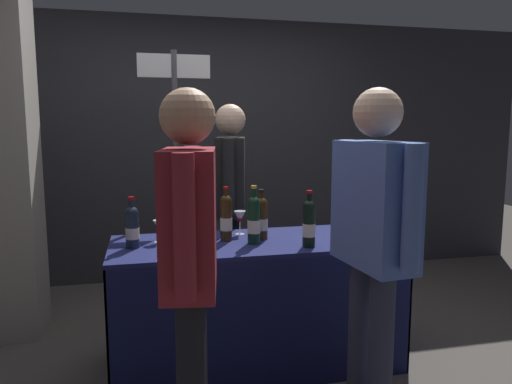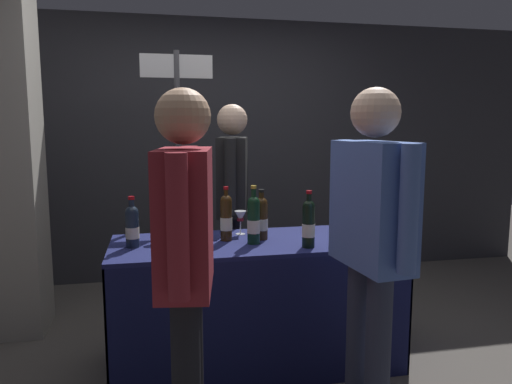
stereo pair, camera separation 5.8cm
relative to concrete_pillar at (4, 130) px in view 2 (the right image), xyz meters
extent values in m
plane|color=#514C47|center=(1.61, -0.85, -1.46)|extent=(12.00, 12.00, 0.00)
cube|color=#2D2D33|center=(1.61, 1.06, -0.21)|extent=(6.69, 0.12, 2.50)
cube|color=gray|center=(0.00, 0.00, 0.00)|extent=(0.44, 0.44, 2.91)
cube|color=#191E51|center=(1.61, -0.85, -0.68)|extent=(1.74, 0.68, 0.02)
cube|color=#141942|center=(1.61, -1.18, -1.07)|extent=(1.74, 0.01, 0.77)
cube|color=#141942|center=(1.61, -0.51, -1.07)|extent=(1.74, 0.01, 0.77)
cube|color=#141942|center=(0.75, -0.85, -1.07)|extent=(0.01, 0.68, 0.77)
cube|color=#141942|center=(2.48, -0.85, -1.07)|extent=(0.01, 0.68, 0.77)
cylinder|color=black|center=(1.88, -1.06, -0.54)|extent=(0.07, 0.07, 0.24)
sphere|color=black|center=(1.88, -1.06, -0.42)|extent=(0.07, 0.07, 0.07)
cylinder|color=black|center=(1.88, -1.06, -0.39)|extent=(0.03, 0.03, 0.07)
cylinder|color=maroon|center=(1.88, -1.06, -0.34)|extent=(0.03, 0.03, 0.02)
cylinder|color=beige|center=(1.88, -1.06, -0.56)|extent=(0.07, 0.07, 0.08)
cylinder|color=#38230F|center=(1.44, -0.80, -0.54)|extent=(0.07, 0.07, 0.25)
sphere|color=#38230F|center=(1.44, -0.80, -0.42)|extent=(0.07, 0.07, 0.07)
cylinder|color=#38230F|center=(1.44, -0.80, -0.38)|extent=(0.03, 0.03, 0.07)
cylinder|color=maroon|center=(1.44, -0.80, -0.34)|extent=(0.03, 0.03, 0.02)
cylinder|color=beige|center=(1.44, -0.80, -0.56)|extent=(0.07, 0.07, 0.08)
cylinder|color=#192333|center=(0.88, -0.86, -0.56)|extent=(0.08, 0.08, 0.20)
sphere|color=#192333|center=(0.88, -0.86, -0.46)|extent=(0.08, 0.08, 0.08)
cylinder|color=#192333|center=(0.88, -0.86, -0.42)|extent=(0.03, 0.03, 0.07)
cylinder|color=maroon|center=(0.88, -0.86, -0.38)|extent=(0.04, 0.04, 0.02)
cylinder|color=beige|center=(0.88, -0.86, -0.58)|extent=(0.08, 0.08, 0.07)
cylinder|color=#192333|center=(2.33, -0.71, -0.54)|extent=(0.07, 0.07, 0.25)
sphere|color=#192333|center=(2.33, -0.71, -0.41)|extent=(0.07, 0.07, 0.07)
cylinder|color=#192333|center=(2.33, -0.71, -0.38)|extent=(0.03, 0.03, 0.08)
cylinder|color=maroon|center=(2.33, -0.71, -0.33)|extent=(0.03, 0.03, 0.02)
cylinder|color=beige|center=(2.33, -0.71, -0.56)|extent=(0.07, 0.07, 0.08)
cylinder|color=black|center=(1.58, -0.91, -0.54)|extent=(0.08, 0.08, 0.25)
sphere|color=black|center=(1.58, -0.91, -0.42)|extent=(0.07, 0.07, 0.07)
cylinder|color=black|center=(1.58, -0.91, -0.37)|extent=(0.03, 0.03, 0.08)
cylinder|color=#B7932D|center=(1.58, -0.91, -0.32)|extent=(0.03, 0.03, 0.02)
cylinder|color=beige|center=(1.58, -0.91, -0.56)|extent=(0.08, 0.08, 0.08)
cylinder|color=black|center=(1.24, -0.72, -0.54)|extent=(0.07, 0.07, 0.24)
sphere|color=black|center=(1.24, -0.72, -0.43)|extent=(0.07, 0.07, 0.07)
cylinder|color=black|center=(1.24, -0.72, -0.38)|extent=(0.03, 0.03, 0.09)
cylinder|color=#B7932D|center=(1.24, -0.72, -0.33)|extent=(0.03, 0.03, 0.02)
cylinder|color=beige|center=(1.24, -0.72, -0.56)|extent=(0.07, 0.07, 0.08)
cylinder|color=#38230F|center=(1.65, -0.82, -0.55)|extent=(0.08, 0.08, 0.22)
sphere|color=#38230F|center=(1.65, -0.82, -0.44)|extent=(0.08, 0.08, 0.08)
cylinder|color=#38230F|center=(1.65, -0.82, -0.41)|extent=(0.03, 0.03, 0.07)
cylinder|color=black|center=(1.65, -0.82, -0.36)|extent=(0.04, 0.04, 0.02)
cylinder|color=beige|center=(1.65, -0.82, -0.57)|extent=(0.08, 0.08, 0.07)
cylinder|color=silver|center=(2.27, -0.94, -0.66)|extent=(0.07, 0.07, 0.00)
cylinder|color=silver|center=(2.27, -0.94, -0.63)|extent=(0.01, 0.01, 0.06)
cone|color=silver|center=(2.27, -0.94, -0.57)|extent=(0.07, 0.07, 0.07)
cylinder|color=#590C19|center=(2.27, -0.94, -0.59)|extent=(0.04, 0.04, 0.02)
cylinder|color=silver|center=(1.04, -0.76, -0.66)|extent=(0.07, 0.07, 0.00)
cylinder|color=silver|center=(1.04, -0.76, -0.62)|extent=(0.01, 0.01, 0.07)
cone|color=silver|center=(1.04, -0.76, -0.56)|extent=(0.08, 0.08, 0.06)
cylinder|color=#590C19|center=(1.04, -0.76, -0.58)|extent=(0.04, 0.04, 0.02)
cylinder|color=silver|center=(1.55, -0.66, -0.66)|extent=(0.06, 0.06, 0.00)
cylinder|color=silver|center=(1.55, -0.66, -0.62)|extent=(0.01, 0.01, 0.08)
cone|color=silver|center=(1.55, -0.66, -0.55)|extent=(0.08, 0.08, 0.07)
cylinder|color=#590C19|center=(1.55, -0.66, -0.56)|extent=(0.04, 0.04, 0.02)
cylinder|color=slate|center=(1.28, -0.94, -0.58)|extent=(0.10, 0.10, 0.18)
cylinder|color=#38722D|center=(1.26, -0.93, -0.48)|extent=(0.03, 0.02, 0.18)
ellipsoid|color=red|center=(1.28, -0.92, -0.39)|extent=(0.03, 0.03, 0.05)
cylinder|color=#38722D|center=(1.28, -0.93, -0.48)|extent=(0.03, 0.01, 0.20)
ellipsoid|color=gold|center=(1.27, -0.93, -0.38)|extent=(0.03, 0.03, 0.05)
cylinder|color=#38722D|center=(1.28, -0.95, -0.47)|extent=(0.01, 0.04, 0.20)
ellipsoid|color=gold|center=(1.28, -0.93, -0.37)|extent=(0.03, 0.03, 0.05)
cylinder|color=#38722D|center=(1.28, -0.94, -0.43)|extent=(0.03, 0.02, 0.29)
ellipsoid|color=#E05B1E|center=(1.27, -0.93, -0.29)|extent=(0.03, 0.03, 0.05)
cylinder|color=#38722D|center=(1.26, -0.93, -0.47)|extent=(0.03, 0.01, 0.22)
ellipsoid|color=gold|center=(1.27, -0.93, -0.36)|extent=(0.03, 0.03, 0.05)
cylinder|color=#38722D|center=(1.26, -0.91, -0.46)|extent=(0.02, 0.02, 0.23)
ellipsoid|color=#E05B1E|center=(1.25, -0.91, -0.35)|extent=(0.03, 0.03, 0.05)
cube|color=silver|center=(2.16, -0.85, -0.58)|extent=(0.06, 0.15, 0.17)
cylinder|color=black|center=(1.60, -0.05, -1.05)|extent=(0.12, 0.12, 0.82)
cylinder|color=black|center=(1.57, -0.21, -1.05)|extent=(0.12, 0.12, 0.82)
cube|color=black|center=(1.59, -0.13, -0.34)|extent=(0.29, 0.43, 0.58)
sphere|color=beige|center=(1.59, -0.13, 0.08)|extent=(0.23, 0.23, 0.23)
cylinder|color=black|center=(1.64, 0.11, -0.32)|extent=(0.08, 0.08, 0.53)
cylinder|color=black|center=(1.53, -0.37, -0.32)|extent=(0.08, 0.08, 0.53)
cylinder|color=#2D3347|center=(2.02, -1.69, -1.04)|extent=(0.12, 0.12, 0.83)
cylinder|color=#2D3347|center=(2.00, -1.51, -1.04)|extent=(0.12, 0.12, 0.83)
cube|color=#4C6BB7|center=(2.01, -1.60, -0.33)|extent=(0.26, 0.49, 0.59)
sphere|color=beige|center=(2.01, -1.60, 0.09)|extent=(0.23, 0.23, 0.23)
cylinder|color=#4C6BB7|center=(2.04, -1.88, -0.31)|extent=(0.08, 0.08, 0.54)
cylinder|color=#4C6BB7|center=(1.98, -1.32, -0.31)|extent=(0.08, 0.08, 0.54)
cylinder|color=black|center=(1.15, -1.62, -1.05)|extent=(0.12, 0.12, 0.82)
cube|color=maroon|center=(1.13, -1.70, -0.35)|extent=(0.28, 0.46, 0.58)
sphere|color=tan|center=(1.13, -1.70, 0.07)|extent=(0.22, 0.22, 0.22)
cylinder|color=maroon|center=(1.09, -1.96, -0.32)|extent=(0.08, 0.08, 0.53)
cylinder|color=maroon|center=(1.18, -1.45, -0.32)|extent=(0.08, 0.08, 0.53)
cylinder|color=#47474C|center=(1.20, 0.11, -0.43)|extent=(0.04, 0.04, 2.05)
cube|color=silver|center=(1.20, 0.11, 0.48)|extent=(0.54, 0.02, 0.17)
camera|label=1|loc=(0.96, -3.64, 0.04)|focal=33.73mm
camera|label=2|loc=(1.02, -3.65, 0.04)|focal=33.73mm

